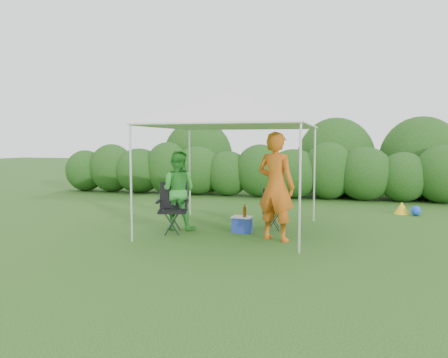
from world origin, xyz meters
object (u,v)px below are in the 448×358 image
(man, at_px, (276,186))
(woman, at_px, (177,190))
(chair_left, at_px, (173,204))
(chair_right, at_px, (274,206))
(cooler, at_px, (242,224))
(canopy, at_px, (233,108))

(man, relative_size, woman, 1.23)
(chair_left, bearing_deg, chair_right, 8.78)
(chair_right, relative_size, chair_left, 0.82)
(woman, bearing_deg, man, 162.54)
(chair_left, bearing_deg, woman, 77.40)
(cooler, bearing_deg, woman, -173.90)
(chair_right, bearing_deg, man, -88.17)
(man, distance_m, cooler, 1.23)
(chair_left, height_order, cooler, chair_left)
(chair_left, height_order, man, man)
(man, height_order, cooler, man)
(canopy, bearing_deg, chair_right, 27.50)
(canopy, distance_m, woman, 2.02)
(canopy, xyz_separation_m, chair_right, (0.76, 0.40, -2.00))
(chair_left, bearing_deg, canopy, 7.90)
(woman, bearing_deg, cooler, 176.80)
(woman, xyz_separation_m, cooler, (1.36, 0.04, -0.64))
(chair_left, relative_size, woman, 0.62)
(canopy, xyz_separation_m, man, (0.98, -0.70, -1.47))
(canopy, relative_size, woman, 1.93)
(man, bearing_deg, canopy, -15.88)
(chair_right, distance_m, cooler, 0.85)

